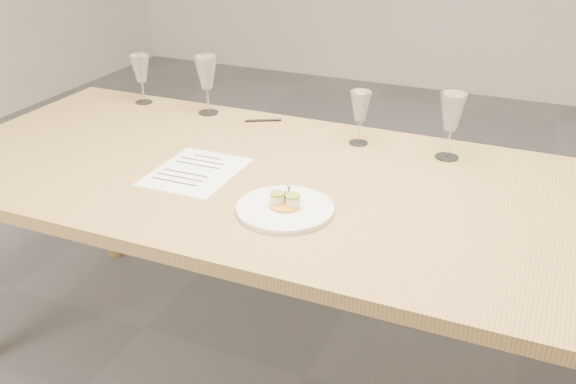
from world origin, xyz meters
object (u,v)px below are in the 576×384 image
at_px(wine_glass_0, 141,70).
at_px(wine_glass_1, 206,74).
at_px(wine_glass_2, 360,108).
at_px(dining_table, 309,201).
at_px(dinner_plate, 285,208).
at_px(recipe_sheet, 195,172).
at_px(wine_glass_3, 452,113).
at_px(ballpoint_pen, 263,120).

height_order(wine_glass_0, wine_glass_1, wine_glass_1).
xyz_separation_m(wine_glass_1, wine_glass_2, (0.62, -0.07, -0.03)).
height_order(dining_table, wine_glass_0, wine_glass_0).
bearing_deg(dining_table, dinner_plate, -86.16).
bearing_deg(wine_glass_1, wine_glass_0, 178.63).
height_order(dining_table, recipe_sheet, recipe_sheet).
bearing_deg(dining_table, recipe_sheet, -167.31).
distance_m(dining_table, wine_glass_3, 0.52).
bearing_deg(wine_glass_2, wine_glass_3, -0.73).
distance_m(recipe_sheet, wine_glass_2, 0.58).
xyz_separation_m(dinner_plate, recipe_sheet, (-0.35, 0.13, -0.01)).
height_order(ballpoint_pen, wine_glass_1, wine_glass_1).
distance_m(recipe_sheet, ballpoint_pen, 0.48).
height_order(wine_glass_2, wine_glass_3, wine_glass_3).
bearing_deg(dining_table, wine_glass_2, 82.85).
xyz_separation_m(dinner_plate, wine_glass_1, (-0.59, 0.61, 0.14)).
height_order(dining_table, wine_glass_2, wine_glass_2).
relative_size(recipe_sheet, wine_glass_2, 1.72).
bearing_deg(dining_table, ballpoint_pen, 130.11).
bearing_deg(wine_glass_0, wine_glass_1, -1.37).
bearing_deg(wine_glass_0, dinner_plate, -35.01).
distance_m(dinner_plate, wine_glass_1, 0.86).
bearing_deg(wine_glass_1, recipe_sheet, -64.31).
bearing_deg(wine_glass_2, ballpoint_pen, 170.33).
relative_size(dinner_plate, wine_glass_2, 1.45).
height_order(dining_table, ballpoint_pen, ballpoint_pen).
xyz_separation_m(wine_glass_0, wine_glass_1, (0.30, -0.01, 0.02)).
bearing_deg(wine_glass_3, ballpoint_pen, 174.18).
relative_size(wine_glass_1, wine_glass_2, 1.21).
bearing_deg(wine_glass_2, dinner_plate, -93.04).
distance_m(dining_table, dinner_plate, 0.22).
bearing_deg(wine_glass_3, wine_glass_2, 179.27).
bearing_deg(dinner_plate, dining_table, 93.84).
height_order(wine_glass_1, wine_glass_2, wine_glass_1).
relative_size(wine_glass_0, wine_glass_2, 1.06).
height_order(wine_glass_0, wine_glass_3, wine_glass_3).
height_order(recipe_sheet, wine_glass_2, wine_glass_2).
xyz_separation_m(wine_glass_0, wine_glass_3, (1.21, -0.08, 0.01)).
bearing_deg(wine_glass_0, wine_glass_3, -3.66).
height_order(wine_glass_0, wine_glass_2, wine_glass_0).
bearing_deg(recipe_sheet, ballpoint_pen, 89.76).
relative_size(dining_table, ballpoint_pen, 19.82).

